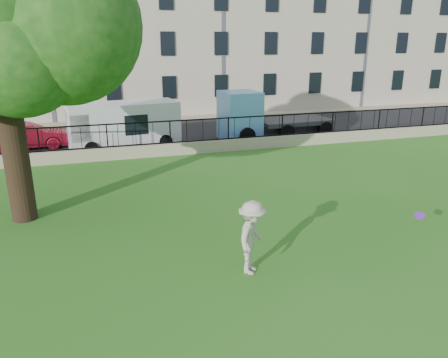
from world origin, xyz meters
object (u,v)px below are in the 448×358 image
object	(u,v)px
blue_truck	(275,114)
man	(252,238)
red_sedan	(27,136)
frisbee	(420,216)
white_van	(124,125)

from	to	relation	value
blue_truck	man	bearing A→B (deg)	-118.97
man	red_sedan	xyz separation A→B (m)	(-6.67, 15.31, -0.24)
man	frisbee	distance (m)	4.30
red_sedan	blue_truck	xyz separation A→B (m)	(13.53, -1.00, 0.67)
man	white_van	distance (m)	14.42
man	white_van	xyz separation A→B (m)	(-1.78, 14.31, 0.24)
frisbee	red_sedan	xyz separation A→B (m)	(-10.89, 16.06, -0.59)
man	white_van	bearing A→B (deg)	43.07
red_sedan	white_van	size ratio (longest dim) A/B	0.75
man	red_sedan	size ratio (longest dim) A/B	0.44
man	blue_truck	distance (m)	15.87
man	blue_truck	xyz separation A→B (m)	(6.86, 14.31, 0.43)
blue_truck	white_van	bearing A→B (deg)	176.65
man	white_van	world-z (taller)	white_van
white_van	blue_truck	world-z (taller)	blue_truck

